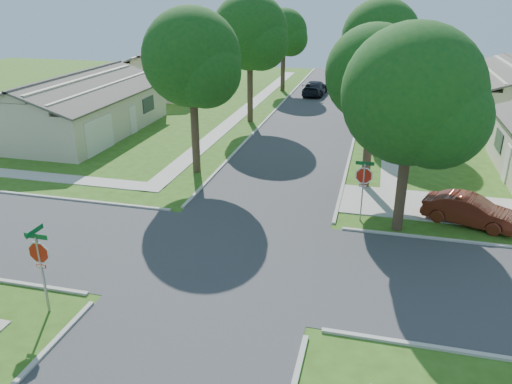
{
  "coord_description": "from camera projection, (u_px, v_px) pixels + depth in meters",
  "views": [
    {
      "loc": [
        5.09,
        -16.17,
        9.7
      ],
      "look_at": [
        0.27,
        3.05,
        1.6
      ],
      "focal_mm": 35.0,
      "sensor_mm": 36.0,
      "label": 1
    }
  ],
  "objects": [
    {
      "name": "house_nw_far",
      "position": [
        171.0,
        75.0,
        51.09
      ],
      "size": [
        8.42,
        13.6,
        4.23
      ],
      "color": "beige",
      "rests_on": "ground"
    },
    {
      "name": "stop_sign_sw",
      "position": [
        39.0,
        256.0,
        15.4
      ],
      "size": [
        1.05,
        0.8,
        2.98
      ],
      "color": "gray",
      "rests_on": "ground"
    },
    {
      "name": "tree_w_near",
      "position": [
        193.0,
        62.0,
        26.15
      ],
      "size": [
        5.38,
        5.2,
        8.97
      ],
      "color": "#38281C",
      "rests_on": "ground"
    },
    {
      "name": "sidewalk_ne",
      "position": [
        391.0,
        115.0,
        41.3
      ],
      "size": [
        1.2,
        40.0,
        0.04
      ],
      "primitive_type": "cube",
      "color": "#9E9B91",
      "rests_on": "ground"
    },
    {
      "name": "stop_sign_ne",
      "position": [
        364.0,
        178.0,
        21.73
      ],
      "size": [
        1.05,
        0.8,
        2.98
      ],
      "color": "gray",
      "rests_on": "ground"
    },
    {
      "name": "car_driveway",
      "position": [
        470.0,
        210.0,
        21.92
      ],
      "size": [
        4.19,
        2.6,
        1.3
      ],
      "primitive_type": "imported",
      "rotation": [
        0.0,
        0.0,
        1.24
      ],
      "color": "#5F2013",
      "rests_on": "ground"
    },
    {
      "name": "ground",
      "position": [
        230.0,
        258.0,
        19.33
      ],
      "size": [
        100.0,
        100.0,
        0.0
      ],
      "primitive_type": "plane",
      "color": "#345216",
      "rests_on": "ground"
    },
    {
      "name": "road_ns",
      "position": [
        230.0,
        258.0,
        19.33
      ],
      "size": [
        7.0,
        100.0,
        0.02
      ],
      "primitive_type": "cube",
      "color": "#333335",
      "rests_on": "ground"
    },
    {
      "name": "tree_e_near",
      "position": [
        375.0,
        79.0,
        24.21
      ],
      "size": [
        4.97,
        4.8,
        8.28
      ],
      "color": "#38281C",
      "rests_on": "ground"
    },
    {
      "name": "car_curb_west",
      "position": [
        315.0,
        88.0,
        48.72
      ],
      "size": [
        2.22,
        4.87,
        1.38
      ],
      "primitive_type": "imported",
      "rotation": [
        0.0,
        0.0,
        3.08
      ],
      "color": "black",
      "rests_on": "ground"
    },
    {
      "name": "tree_w_far",
      "position": [
        284.0,
        35.0,
        48.83
      ],
      "size": [
        4.76,
        4.6,
        8.04
      ],
      "color": "#38281C",
      "rests_on": "ground"
    },
    {
      "name": "house_nw_near",
      "position": [
        77.0,
        111.0,
        35.82
      ],
      "size": [
        8.42,
        13.6,
        4.23
      ],
      "color": "beige",
      "rests_on": "ground"
    },
    {
      "name": "tree_ne_corner",
      "position": [
        413.0,
        101.0,
        19.56
      ],
      "size": [
        5.8,
        5.6,
        8.66
      ],
      "color": "#38281C",
      "rests_on": "ground"
    },
    {
      "name": "tree_w_mid",
      "position": [
        251.0,
        35.0,
        36.78
      ],
      "size": [
        5.8,
        5.6,
        9.56
      ],
      "color": "#38281C",
      "rests_on": "ground"
    },
    {
      "name": "tree_e_far",
      "position": [
        383.0,
        31.0,
        46.53
      ],
      "size": [
        5.17,
        5.0,
        8.72
      ],
      "color": "#38281C",
      "rests_on": "ground"
    },
    {
      "name": "sidewalk_nw",
      "position": [
        249.0,
        107.0,
        44.04
      ],
      "size": [
        1.2,
        40.0,
        0.04
      ],
      "primitive_type": "cube",
      "color": "#9E9B91",
      "rests_on": "ground"
    },
    {
      "name": "tree_e_mid",
      "position": [
        381.0,
        42.0,
        34.76
      ],
      "size": [
        5.59,
        5.4,
        9.21
      ],
      "color": "#38281C",
      "rests_on": "ground"
    },
    {
      "name": "car_curb_east",
      "position": [
        345.0,
        79.0,
        53.57
      ],
      "size": [
        2.03,
        4.14,
        1.36
      ],
      "primitive_type": "imported",
      "rotation": [
        0.0,
        0.0,
        -0.11
      ],
      "color": "black",
      "rests_on": "ground"
    },
    {
      "name": "driveway",
      "position": [
        431.0,
        206.0,
        23.92
      ],
      "size": [
        8.8,
        3.6,
        0.05
      ],
      "primitive_type": "cube",
      "color": "#9E9B91",
      "rests_on": "ground"
    }
  ]
}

